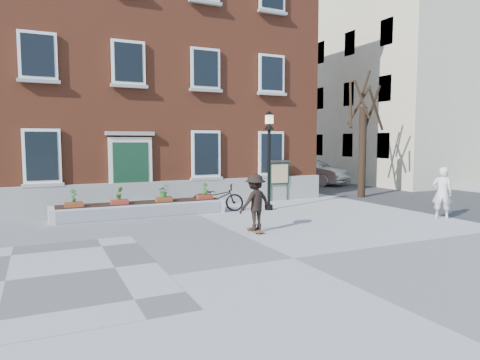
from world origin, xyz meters
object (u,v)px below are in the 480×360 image
notice_board (279,173)px  skateboarder (255,202)px  parked_car (310,172)px  bicycle (217,198)px  bystander (442,193)px  lamp_post (269,146)px

notice_board → skateboarder: bearing=-126.3°
notice_board → parked_car: bearing=45.5°
bicycle → bystander: size_ratio=1.11×
bicycle → skateboarder: (-0.47, -4.14, 0.38)m
bystander → parked_car: bearing=-57.5°
parked_car → notice_board: size_ratio=2.62×
bystander → lamp_post: bearing=2.6°
lamp_post → parked_car: bearing=47.0°
bystander → notice_board: 7.13m
bicycle → lamp_post: size_ratio=0.52×
parked_car → notice_board: (-5.67, -5.77, 0.46)m
bicycle → parked_car: (9.44, 7.40, 0.27)m
notice_board → bystander: bearing=-66.4°
bystander → skateboarder: bearing=39.4°
bicycle → bystander: bearing=-96.5°
parked_car → notice_board: notice_board is taller
lamp_post → skateboarder: 4.61m
bicycle → parked_car: 12.00m
parked_car → lamp_post: 11.07m
bicycle → notice_board: (3.77, 1.63, 0.73)m
parked_car → skateboarder: (-9.91, -11.54, 0.11)m
bicycle → parked_car: parked_car is taller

